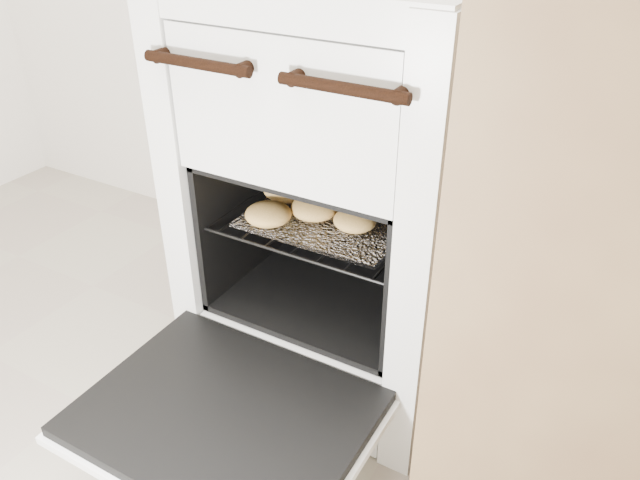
# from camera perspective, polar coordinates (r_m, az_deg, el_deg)

# --- Properties ---
(stove) EXTENTS (0.58, 0.65, 0.89)m
(stove) POSITION_cam_1_polar(r_m,az_deg,el_deg) (1.39, 2.92, 4.34)
(stove) COLOR silver
(stove) RESTS_ON ground
(oven_door) EXTENTS (0.52, 0.41, 0.04)m
(oven_door) POSITION_cam_1_polar(r_m,az_deg,el_deg) (1.19, -8.67, -15.65)
(oven_door) COLOR black
(oven_door) RESTS_ON stove
(oven_rack) EXTENTS (0.42, 0.41, 0.01)m
(oven_rack) POSITION_cam_1_polar(r_m,az_deg,el_deg) (1.34, 1.64, 2.45)
(oven_rack) COLOR black
(oven_rack) RESTS_ON stove
(foil_sheet) EXTENTS (0.33, 0.29, 0.01)m
(foil_sheet) POSITION_cam_1_polar(r_m,az_deg,el_deg) (1.33, 1.25, 2.33)
(foil_sheet) COLOR white
(foil_sheet) RESTS_ON oven_rack
(baked_rolls) EXTENTS (0.32, 0.31, 0.05)m
(baked_rolls) POSITION_cam_1_polar(r_m,az_deg,el_deg) (1.34, -0.09, 3.81)
(baked_rolls) COLOR #DCA958
(baked_rolls) RESTS_ON foil_sheet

